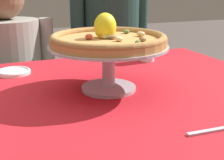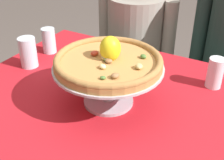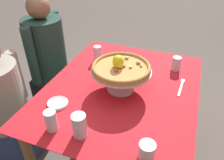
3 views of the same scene
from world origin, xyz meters
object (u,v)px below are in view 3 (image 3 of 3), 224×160
at_px(water_glass_front_left, 147,152).
at_px(diner_left, 3,108).
at_px(water_glass_back_left, 51,122).
at_px(diner_right, 49,64).
at_px(pizza_stand, 121,76).
at_px(water_glass_front_right, 176,64).
at_px(pizza, 121,67).
at_px(water_glass_back_right, 98,54).
at_px(dinner_fork, 181,86).
at_px(water_glass_side_left, 80,127).
at_px(side_plate, 58,103).

height_order(water_glass_front_left, diner_left, diner_left).
relative_size(water_glass_back_left, diner_right, 0.10).
height_order(pizza_stand, diner_left, diner_left).
distance_m(water_glass_front_left, water_glass_front_right, 0.85).
relative_size(pizza, water_glass_back_right, 3.03).
relative_size(water_glass_front_right, dinner_fork, 0.50).
height_order(water_glass_back_left, water_glass_side_left, water_glass_side_left).
bearing_deg(water_glass_front_right, water_glass_side_left, 155.53).
height_order(pizza, side_plate, pizza).
height_order(water_glass_side_left, dinner_fork, water_glass_side_left).
xyz_separation_m(pizza, diner_right, (0.33, 0.81, -0.33)).
height_order(pizza_stand, water_glass_front_right, pizza_stand).
height_order(water_glass_side_left, diner_left, diner_left).
bearing_deg(pizza_stand, water_glass_side_left, 171.69).
bearing_deg(water_glass_back_right, pizza, -135.84).
distance_m(water_glass_side_left, diner_left, 0.80).
distance_m(water_glass_back_left, side_plate, 0.21).
bearing_deg(water_glass_back_right, water_glass_front_left, -142.82).
xyz_separation_m(pizza_stand, dinner_fork, (0.17, -0.38, -0.10)).
relative_size(dinner_fork, diner_right, 0.17).
bearing_deg(diner_left, water_glass_front_right, -59.47).
relative_size(side_plate, diner_left, 0.11).
distance_m(water_glass_back_right, dinner_fork, 0.70).
distance_m(pizza_stand, side_plate, 0.43).
bearing_deg(diner_left, water_glass_back_left, -107.70).
bearing_deg(diner_right, pizza_stand, -111.84).
bearing_deg(pizza, water_glass_front_left, -148.28).
height_order(water_glass_back_right, dinner_fork, water_glass_back_right).
bearing_deg(water_glass_back_left, water_glass_front_right, -32.31).
height_order(side_plate, diner_left, diner_left).
bearing_deg(dinner_fork, side_plate, 123.27).
relative_size(water_glass_back_left, water_glass_front_right, 1.16).
bearing_deg(side_plate, water_glass_front_left, -107.05).
xyz_separation_m(dinner_fork, diner_right, (0.16, 1.19, -0.16)).
distance_m(water_glass_front_left, side_plate, 0.62).
height_order(side_plate, dinner_fork, side_plate).
relative_size(pizza, dinner_fork, 1.80).
distance_m(pizza_stand, dinner_fork, 0.43).
bearing_deg(water_glass_side_left, water_glass_front_left, -92.46).
xyz_separation_m(pizza_stand, water_glass_back_right, (0.31, 0.30, -0.05)).
relative_size(water_glass_back_right, diner_right, 0.10).
xyz_separation_m(water_glass_front_left, side_plate, (0.18, 0.59, -0.03)).
xyz_separation_m(water_glass_side_left, dinner_fork, (0.62, -0.45, -0.05)).
distance_m(pizza_stand, water_glass_front_left, 0.55).
relative_size(water_glass_front_right, diner_left, 0.09).
relative_size(water_glass_back_right, water_glass_side_left, 0.91).
bearing_deg(pizza_stand, water_glass_back_right, 44.25).
bearing_deg(water_glass_front_right, diner_right, 92.91).
xyz_separation_m(side_plate, diner_left, (0.00, 0.50, -0.21)).
distance_m(pizza_stand, diner_left, 0.91).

